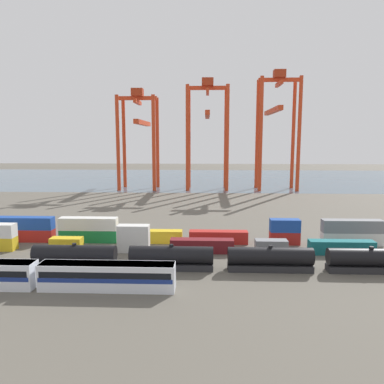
{
  "coord_description": "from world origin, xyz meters",
  "views": [
    {
      "loc": [
        7.62,
        -71.44,
        21.56
      ],
      "look_at": [
        3.95,
        20.65,
        8.29
      ],
      "focal_mm": 34.74,
      "sensor_mm": 36.0,
      "label": 1
    }
  ],
  "objects_px": {
    "passenger_train": "(38,274)",
    "gantry_crane_west": "(139,129)",
    "shipping_container_10": "(89,236)",
    "shipping_container_13": "(218,237)",
    "freight_tank_row": "(220,258)",
    "gantry_crane_east": "(277,120)",
    "shipping_container_0": "(0,243)",
    "shipping_container_16": "(351,238)",
    "gantry_crane_central": "(207,124)"
  },
  "relations": [
    {
      "from": "passenger_train",
      "to": "gantry_crane_west",
      "type": "distance_m",
      "value": 113.91
    },
    {
      "from": "shipping_container_10",
      "to": "shipping_container_13",
      "type": "bearing_deg",
      "value": 0.0
    },
    {
      "from": "freight_tank_row",
      "to": "gantry_crane_east",
      "type": "bearing_deg",
      "value": 75.12
    },
    {
      "from": "shipping_container_0",
      "to": "shipping_container_16",
      "type": "xyz_separation_m",
      "value": [
        69.97,
        6.43,
        0.0
      ]
    },
    {
      "from": "gantry_crane_west",
      "to": "gantry_crane_central",
      "type": "bearing_deg",
      "value": -0.66
    },
    {
      "from": "freight_tank_row",
      "to": "shipping_container_10",
      "type": "distance_m",
      "value": 31.45
    },
    {
      "from": "freight_tank_row",
      "to": "gantry_crane_west",
      "type": "bearing_deg",
      "value": 107.16
    },
    {
      "from": "shipping_container_0",
      "to": "gantry_crane_east",
      "type": "distance_m",
      "value": 119.96
    },
    {
      "from": "gantry_crane_central",
      "to": "freight_tank_row",
      "type": "bearing_deg",
      "value": -88.77
    },
    {
      "from": "passenger_train",
      "to": "gantry_crane_central",
      "type": "bearing_deg",
      "value": 77.54
    },
    {
      "from": "gantry_crane_west",
      "to": "gantry_crane_central",
      "type": "xyz_separation_m",
      "value": [
        29.52,
        -0.34,
        2.37
      ]
    },
    {
      "from": "gantry_crane_east",
      "to": "freight_tank_row",
      "type": "bearing_deg",
      "value": -104.88
    },
    {
      "from": "shipping_container_13",
      "to": "shipping_container_10",
      "type": "bearing_deg",
      "value": 180.0
    },
    {
      "from": "gantry_crane_west",
      "to": "gantry_crane_central",
      "type": "relative_size",
      "value": 0.91
    },
    {
      "from": "shipping_container_13",
      "to": "freight_tank_row",
      "type": "bearing_deg",
      "value": -90.54
    },
    {
      "from": "passenger_train",
      "to": "gantry_crane_east",
      "type": "distance_m",
      "value": 126.91
    },
    {
      "from": "shipping_container_13",
      "to": "gantry_crane_west",
      "type": "distance_m",
      "value": 95.54
    },
    {
      "from": "shipping_container_13",
      "to": "shipping_container_0",
      "type": "bearing_deg",
      "value": -171.45
    },
    {
      "from": "shipping_container_13",
      "to": "gantry_crane_central",
      "type": "relative_size",
      "value": 0.26
    },
    {
      "from": "freight_tank_row",
      "to": "gantry_crane_central",
      "type": "distance_m",
      "value": 105.61
    },
    {
      "from": "shipping_container_16",
      "to": "shipping_container_10",
      "type": "bearing_deg",
      "value": 180.0
    },
    {
      "from": "passenger_train",
      "to": "shipping_container_0",
      "type": "distance_m",
      "value": 24.15
    },
    {
      "from": "shipping_container_10",
      "to": "shipping_container_13",
      "type": "relative_size",
      "value": 1.0
    },
    {
      "from": "shipping_container_16",
      "to": "gantry_crane_east",
      "type": "distance_m",
      "value": 91.35
    },
    {
      "from": "shipping_container_0",
      "to": "gantry_crane_west",
      "type": "relative_size",
      "value": 0.14
    },
    {
      "from": "shipping_container_13",
      "to": "gantry_crane_west",
      "type": "xyz_separation_m",
      "value": [
        -31.86,
        86.75,
        24.21
      ]
    },
    {
      "from": "shipping_container_0",
      "to": "passenger_train",
      "type": "bearing_deg",
      "value": -48.93
    },
    {
      "from": "shipping_container_0",
      "to": "gantry_crane_west",
      "type": "height_order",
      "value": "gantry_crane_west"
    },
    {
      "from": "shipping_container_10",
      "to": "freight_tank_row",
      "type": "bearing_deg",
      "value": -30.5
    },
    {
      "from": "shipping_container_10",
      "to": "gantry_crane_central",
      "type": "distance_m",
      "value": 93.78
    },
    {
      "from": "shipping_container_13",
      "to": "gantry_crane_central",
      "type": "xyz_separation_m",
      "value": [
        -2.34,
        86.42,
        26.57
      ]
    },
    {
      "from": "shipping_container_0",
      "to": "shipping_container_16",
      "type": "distance_m",
      "value": 70.27
    },
    {
      "from": "passenger_train",
      "to": "shipping_container_10",
      "type": "xyz_separation_m",
      "value": [
        -0.36,
        24.62,
        -0.84
      ]
    },
    {
      "from": "shipping_container_0",
      "to": "gantry_crane_central",
      "type": "height_order",
      "value": "gantry_crane_central"
    },
    {
      "from": "gantry_crane_west",
      "to": "gantry_crane_east",
      "type": "distance_m",
      "value": 59.18
    },
    {
      "from": "shipping_container_0",
      "to": "shipping_container_10",
      "type": "bearing_deg",
      "value": 22.53
    },
    {
      "from": "passenger_train",
      "to": "gantry_crane_central",
      "type": "height_order",
      "value": "gantry_crane_central"
    },
    {
      "from": "passenger_train",
      "to": "gantry_crane_west",
      "type": "relative_size",
      "value": 0.94
    },
    {
      "from": "passenger_train",
      "to": "gantry_crane_central",
      "type": "relative_size",
      "value": 0.86
    },
    {
      "from": "shipping_container_10",
      "to": "gantry_crane_west",
      "type": "distance_m",
      "value": 90.19
    },
    {
      "from": "shipping_container_16",
      "to": "shipping_container_0",
      "type": "bearing_deg",
      "value": -174.75
    },
    {
      "from": "passenger_train",
      "to": "freight_tank_row",
      "type": "relative_size",
      "value": 0.64
    },
    {
      "from": "passenger_train",
      "to": "shipping_container_0",
      "type": "height_order",
      "value": "passenger_train"
    },
    {
      "from": "shipping_container_0",
      "to": "gantry_crane_east",
      "type": "height_order",
      "value": "gantry_crane_east"
    },
    {
      "from": "freight_tank_row",
      "to": "gantry_crane_east",
      "type": "height_order",
      "value": "gantry_crane_east"
    },
    {
      "from": "passenger_train",
      "to": "freight_tank_row",
      "type": "distance_m",
      "value": 28.1
    },
    {
      "from": "freight_tank_row",
      "to": "shipping_container_0",
      "type": "xyz_separation_m",
      "value": [
        -42.58,
        9.53,
        -0.71
      ]
    },
    {
      "from": "passenger_train",
      "to": "gantry_crane_east",
      "type": "height_order",
      "value": "gantry_crane_east"
    },
    {
      "from": "gantry_crane_central",
      "to": "shipping_container_10",
      "type": "bearing_deg",
      "value": -106.07
    },
    {
      "from": "shipping_container_16",
      "to": "gantry_crane_east",
      "type": "height_order",
      "value": "gantry_crane_east"
    }
  ]
}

